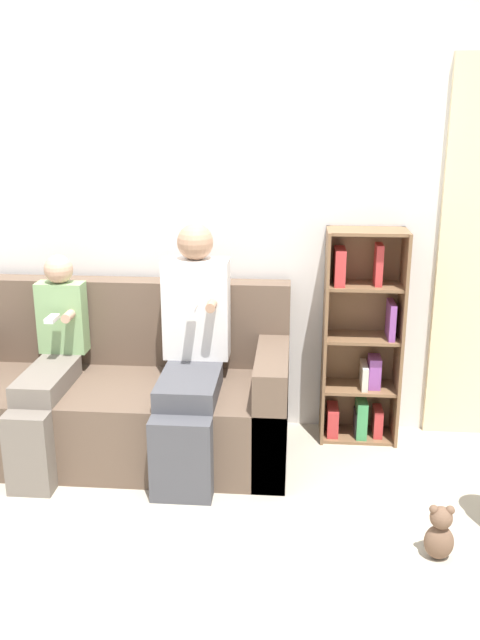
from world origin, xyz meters
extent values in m
plane|color=#B2A893|center=(0.00, 0.00, 0.00)|extent=(14.00, 14.00, 0.00)
cube|color=silver|center=(0.00, 0.94, 1.27)|extent=(10.00, 0.06, 2.55)
cube|color=brown|center=(-0.25, 0.38, 0.21)|extent=(1.91, 0.65, 0.43)
cube|color=brown|center=(-0.25, 0.79, 0.47)|extent=(1.91, 0.16, 0.93)
cube|color=brown|center=(0.61, 0.38, 0.32)|extent=(0.17, 0.65, 0.64)
cube|color=#47474C|center=(0.18, 0.00, 0.21)|extent=(0.31, 0.12, 0.43)
cube|color=#47474C|center=(0.18, 0.29, 0.48)|extent=(0.31, 0.46, 0.11)
cube|color=white|center=(0.18, 0.61, 0.82)|extent=(0.36, 0.16, 0.56)
sphere|color=tan|center=(0.18, 0.61, 1.19)|extent=(0.20, 0.20, 0.20)
cylinder|color=tan|center=(0.28, 0.47, 0.88)|extent=(0.05, 0.10, 0.05)
cube|color=white|center=(0.18, 0.42, 0.88)|extent=(0.05, 0.12, 0.02)
cube|color=#70665B|center=(-0.59, 0.00, 0.21)|extent=(0.23, 0.12, 0.43)
cube|color=#70665B|center=(-0.59, 0.31, 0.48)|extent=(0.23, 0.51, 0.11)
cube|color=#84AD70|center=(-0.59, 0.63, 0.74)|extent=(0.27, 0.12, 0.41)
sphere|color=tan|center=(-0.59, 0.63, 1.02)|extent=(0.16, 0.16, 0.16)
cylinder|color=tan|center=(-0.52, 0.52, 0.78)|extent=(0.05, 0.10, 0.05)
cube|color=white|center=(-0.59, 0.47, 0.78)|extent=(0.05, 0.12, 0.02)
cube|color=brown|center=(0.90, 0.76, 0.62)|extent=(0.02, 0.27, 1.25)
cube|color=brown|center=(1.33, 0.76, 0.62)|extent=(0.02, 0.27, 1.25)
cube|color=brown|center=(1.11, 0.89, 0.62)|extent=(0.44, 0.02, 1.25)
cube|color=brown|center=(1.11, 0.76, 0.01)|extent=(0.41, 0.23, 0.02)
cube|color=brown|center=(1.11, 0.76, 0.32)|extent=(0.41, 0.23, 0.02)
cube|color=brown|center=(1.11, 0.76, 0.62)|extent=(0.41, 0.23, 0.02)
cube|color=brown|center=(1.11, 0.76, 0.93)|extent=(0.41, 0.23, 0.02)
cube|color=brown|center=(1.11, 0.76, 1.24)|extent=(0.41, 0.23, 0.02)
cube|color=#C63838|center=(0.97, 0.76, 1.04)|extent=(0.06, 0.19, 0.20)
cube|color=#C63838|center=(1.23, 0.76, 0.10)|extent=(0.05, 0.14, 0.17)
cube|color=#934CA3|center=(1.27, 0.76, 0.74)|extent=(0.03, 0.19, 0.21)
cube|color=#429956|center=(1.13, 0.76, 0.13)|extent=(0.06, 0.20, 0.23)
cube|color=#C63838|center=(0.97, 0.76, 0.10)|extent=(0.06, 0.18, 0.17)
cube|color=#934CA3|center=(1.20, 0.76, 0.42)|extent=(0.07, 0.13, 0.18)
cube|color=beige|center=(1.14, 0.76, 0.39)|extent=(0.03, 0.19, 0.14)
cube|color=#C63838|center=(1.18, 0.76, 1.05)|extent=(0.04, 0.13, 0.23)
cube|color=#333338|center=(1.13, 0.76, 0.09)|extent=(0.07, 0.14, 0.15)
ellipsoid|color=brown|center=(1.37, -0.38, 0.08)|extent=(0.13, 0.11, 0.16)
sphere|color=brown|center=(1.37, -0.38, 0.20)|extent=(0.10, 0.10, 0.10)
sphere|color=brown|center=(1.34, -0.38, 0.24)|extent=(0.04, 0.04, 0.04)
sphere|color=brown|center=(1.41, -0.38, 0.24)|extent=(0.04, 0.04, 0.04)
camera|label=1|loc=(0.72, -2.96, 1.86)|focal=38.00mm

